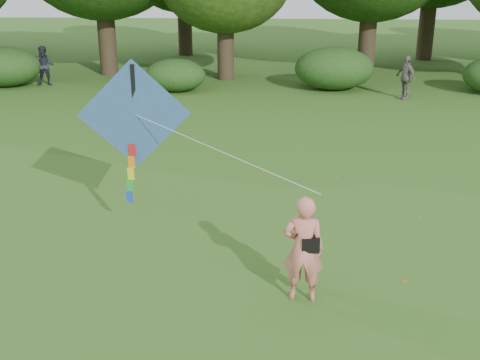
{
  "coord_description": "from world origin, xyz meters",
  "views": [
    {
      "loc": [
        0.21,
        -9.1,
        5.66
      ],
      "look_at": [
        -0.37,
        2.0,
        1.5
      ],
      "focal_mm": 45.0,
      "sensor_mm": 36.0,
      "label": 1
    }
  ],
  "objects_px": {
    "man_kite_flyer": "(303,249)",
    "bystander_right": "(406,77)",
    "bystander_left": "(45,66)",
    "flying_kite": "(135,117)"
  },
  "relations": [
    {
      "from": "bystander_right",
      "to": "flying_kite",
      "type": "bearing_deg",
      "value": -62.32
    },
    {
      "from": "bystander_left",
      "to": "flying_kite",
      "type": "height_order",
      "value": "flying_kite"
    },
    {
      "from": "bystander_left",
      "to": "flying_kite",
      "type": "relative_size",
      "value": 0.38
    },
    {
      "from": "man_kite_flyer",
      "to": "bystander_right",
      "type": "relative_size",
      "value": 1.07
    },
    {
      "from": "flying_kite",
      "to": "bystander_right",
      "type": "bearing_deg",
      "value": 58.58
    },
    {
      "from": "bystander_left",
      "to": "flying_kite",
      "type": "distance_m",
      "value": 17.43
    },
    {
      "from": "man_kite_flyer",
      "to": "bystander_right",
      "type": "distance_m",
      "value": 16.77
    },
    {
      "from": "bystander_left",
      "to": "bystander_right",
      "type": "height_order",
      "value": "bystander_left"
    },
    {
      "from": "bystander_left",
      "to": "bystander_right",
      "type": "relative_size",
      "value": 1.0
    },
    {
      "from": "bystander_left",
      "to": "flying_kite",
      "type": "bearing_deg",
      "value": -75.35
    }
  ]
}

